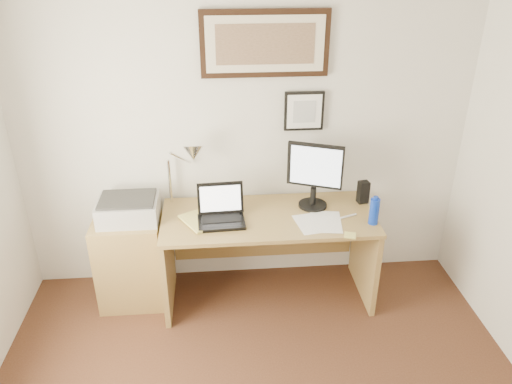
{
  "coord_description": "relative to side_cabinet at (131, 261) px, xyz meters",
  "views": [
    {
      "loc": [
        -0.22,
        -1.61,
        2.62
      ],
      "look_at": [
        0.04,
        1.43,
        1.06
      ],
      "focal_mm": 35.0,
      "sensor_mm": 36.0,
      "label": 1
    }
  ],
  "objects": [
    {
      "name": "water_bottle",
      "position": [
        1.82,
        -0.22,
        0.48
      ],
      "size": [
        0.07,
        0.07,
        0.2
      ],
      "primitive_type": "cylinder",
      "color": "#0E31B6",
      "rests_on": "desk"
    },
    {
      "name": "bottle_cap",
      "position": [
        1.82,
        -0.22,
        0.59
      ],
      "size": [
        0.04,
        0.04,
        0.02
      ],
      "primitive_type": "cylinder",
      "color": "#0E31B6",
      "rests_on": "water_bottle"
    },
    {
      "name": "lcd_monitor",
      "position": [
        1.43,
        0.06,
        0.68
      ],
      "size": [
        0.4,
        0.22,
        0.52
      ],
      "color": "black",
      "rests_on": "desk"
    },
    {
      "name": "laptop",
      "position": [
        0.72,
        -0.08,
        0.44
      ],
      "size": [
        0.35,
        0.31,
        0.26
      ],
      "color": "black",
      "rests_on": "desk"
    },
    {
      "name": "printer",
      "position": [
        0.03,
        0.02,
        0.45
      ],
      "size": [
        0.44,
        0.34,
        0.18
      ],
      "color": "#ABABAD",
      "rests_on": "side_cabinet"
    },
    {
      "name": "paper_sheet_b",
      "position": [
        1.48,
        -0.18,
        0.39
      ],
      "size": [
        0.26,
        0.35,
        0.0
      ],
      "primitive_type": "cube",
      "rotation": [
        0.0,
        0.0,
        -0.14
      ],
      "color": "white",
      "rests_on": "desk"
    },
    {
      "name": "picture_large",
      "position": [
        1.07,
        0.29,
        1.59
      ],
      "size": [
        0.92,
        0.04,
        0.47
      ],
      "color": "black",
      "rests_on": "wall_back"
    },
    {
      "name": "wall_back",
      "position": [
        0.92,
        0.32,
        0.89
      ],
      "size": [
        3.5,
        0.02,
        2.5
      ],
      "primitive_type": "cube",
      "color": "silver",
      "rests_on": "ground"
    },
    {
      "name": "speaker",
      "position": [
        1.83,
        0.1,
        0.47
      ],
      "size": [
        0.09,
        0.08,
        0.18
      ],
      "primitive_type": "cube",
      "rotation": [
        0.0,
        0.0,
        0.18
      ],
      "color": "black",
      "rests_on": "desk"
    },
    {
      "name": "side_cabinet",
      "position": [
        0.0,
        0.0,
        0.0
      ],
      "size": [
        0.5,
        0.4,
        0.73
      ],
      "primitive_type": "cube",
      "color": "olive",
      "rests_on": "floor"
    },
    {
      "name": "paper_sheet_a",
      "position": [
        1.37,
        -0.19,
        0.39
      ],
      "size": [
        0.25,
        0.32,
        0.0
      ],
      "primitive_type": "cube",
      "rotation": [
        0.0,
        0.0,
        0.17
      ],
      "color": "white",
      "rests_on": "desk"
    },
    {
      "name": "desk_lamp",
      "position": [
        0.51,
        0.13,
        0.82
      ],
      "size": [
        0.29,
        0.27,
        0.53
      ],
      "color": "silver",
      "rests_on": "desk"
    },
    {
      "name": "picture_small",
      "position": [
        1.37,
        0.29,
        1.09
      ],
      "size": [
        0.3,
        0.03,
        0.3
      ],
      "color": "black",
      "rests_on": "wall_back"
    },
    {
      "name": "marker_pen",
      "position": [
        1.66,
        -0.12,
        0.39
      ],
      "size": [
        0.14,
        0.06,
        0.02
      ],
      "primitive_type": "cylinder",
      "rotation": [
        0.0,
        1.57,
        0.35
      ],
      "color": "silver",
      "rests_on": "desk"
    },
    {
      "name": "book",
      "position": [
        0.47,
        -0.15,
        0.4
      ],
      "size": [
        0.34,
        0.37,
        0.02
      ],
      "primitive_type": "imported",
      "rotation": [
        0.0,
        0.0,
        0.53
      ],
      "color": "#D5CB64",
      "rests_on": "desk"
    },
    {
      "name": "sticky_pad",
      "position": [
        1.61,
        -0.38,
        0.39
      ],
      "size": [
        0.1,
        0.1,
        0.01
      ],
      "primitive_type": "cube",
      "rotation": [
        0.0,
        0.0,
        -0.31
      ],
      "color": "#D6CF65",
      "rests_on": "desk"
    },
    {
      "name": "desk",
      "position": [
        1.07,
        0.04,
        0.15
      ],
      "size": [
        1.6,
        0.7,
        0.75
      ],
      "color": "olive",
      "rests_on": "floor"
    }
  ]
}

